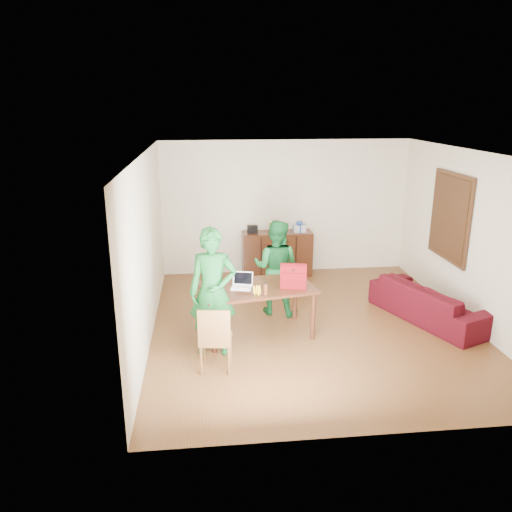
{
  "coord_description": "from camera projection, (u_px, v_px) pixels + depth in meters",
  "views": [
    {
      "loc": [
        -1.66,
        -7.1,
        3.39
      ],
      "look_at": [
        -0.9,
        -0.0,
        1.19
      ],
      "focal_mm": 35.0,
      "sensor_mm": 36.0,
      "label": 1
    }
  ],
  "objects": [
    {
      "name": "chair",
      "position": [
        216.0,
        351.0,
        6.56
      ],
      "size": [
        0.46,
        0.44,
        0.91
      ],
      "rotation": [
        0.0,
        0.0,
        -0.13
      ],
      "color": "brown",
      "rests_on": "ground"
    },
    {
      "name": "person_far",
      "position": [
        276.0,
        267.0,
        8.21
      ],
      "size": [
        0.94,
        0.85,
        1.59
      ],
      "primitive_type": "imported",
      "rotation": [
        0.0,
        0.0,
        2.74
      ],
      "color": "#135927",
      "rests_on": "ground"
    },
    {
      "name": "bananas",
      "position": [
        257.0,
        293.0,
        7.07
      ],
      "size": [
        0.18,
        0.14,
        0.06
      ],
      "primitive_type": null,
      "rotation": [
        0.0,
        0.0,
        0.35
      ],
      "color": "gold",
      "rests_on": "table"
    },
    {
      "name": "room",
      "position": [
        314.0,
        244.0,
        7.66
      ],
      "size": [
        5.2,
        5.7,
        2.9
      ],
      "color": "#482212",
      "rests_on": "ground"
    },
    {
      "name": "red_bag",
      "position": [
        293.0,
        278.0,
        7.36
      ],
      "size": [
        0.42,
        0.3,
        0.28
      ],
      "primitive_type": "cube",
      "rotation": [
        0.0,
        0.0,
        -0.21
      ],
      "color": "maroon",
      "rests_on": "table"
    },
    {
      "name": "person_near",
      "position": [
        213.0,
        292.0,
        6.85
      ],
      "size": [
        0.69,
        0.49,
        1.8
      ],
      "primitive_type": "imported",
      "rotation": [
        0.0,
        0.0,
        -0.09
      ],
      "color": "#135521",
      "rests_on": "ground"
    },
    {
      "name": "table",
      "position": [
        257.0,
        293.0,
        7.44
      ],
      "size": [
        1.79,
        1.21,
        0.78
      ],
      "rotation": [
        0.0,
        0.0,
        0.18
      ],
      "color": "black",
      "rests_on": "ground"
    },
    {
      "name": "bottle",
      "position": [
        266.0,
        289.0,
        7.08
      ],
      "size": [
        0.06,
        0.06,
        0.17
      ],
      "primitive_type": "cylinder",
      "rotation": [
        0.0,
        0.0,
        0.04
      ],
      "color": "#5E2A15",
      "rests_on": "table"
    },
    {
      "name": "laptop",
      "position": [
        242.0,
        285.0,
        7.33
      ],
      "size": [
        0.34,
        0.27,
        0.21
      ],
      "rotation": [
        0.0,
        0.0,
        -0.24
      ],
      "color": "white",
      "rests_on": "table"
    },
    {
      "name": "sofa",
      "position": [
        430.0,
        302.0,
        8.08
      ],
      "size": [
        1.52,
        2.21,
        0.6
      ],
      "primitive_type": "imported",
      "rotation": [
        0.0,
        0.0,
        1.96
      ],
      "color": "#380710",
      "rests_on": "ground"
    }
  ]
}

